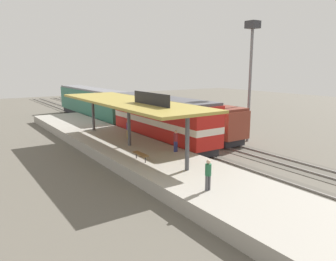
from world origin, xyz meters
name	(u,v)px	position (x,y,z in m)	size (l,w,h in m)	color
ground_plane	(191,145)	(2.00, 0.00, 0.00)	(120.00, 120.00, 0.00)	#5B564C
track_near	(174,148)	(0.00, 0.00, 0.03)	(3.20, 110.00, 0.16)	#4E4941
track_far	(211,141)	(4.60, 0.00, 0.03)	(3.20, 110.00, 0.16)	#4E4941
platform	(130,150)	(-4.60, 0.00, 0.45)	(6.00, 44.00, 0.90)	#9E998E
station_canopy	(129,103)	(-4.60, -0.09, 4.53)	(5.20, 18.00, 4.70)	#47474C
platform_bench	(141,154)	(-6.00, -4.43, 1.34)	(0.44, 1.70, 0.50)	#333338
locomotive	(161,119)	(0.00, 2.12, 2.41)	(2.93, 14.43, 4.44)	#28282D
passenger_carriage_single	(92,103)	(0.00, 20.12, 2.31)	(2.90, 20.00, 4.24)	#28282D
freight_car	(197,119)	(4.60, 2.24, 1.97)	(2.80, 12.00, 3.54)	#28282D
light_mast	(251,56)	(7.80, -1.88, 8.40)	(1.10, 1.10, 11.70)	slate
person_waiting	(208,173)	(-5.79, -11.41, 1.85)	(0.34, 0.34, 1.71)	#4C4C51
person_walking	(176,140)	(-2.56, -3.88, 1.85)	(0.34, 0.34, 1.71)	navy
person_boarding	(128,128)	(-3.45, 2.39, 1.85)	(0.34, 0.34, 1.71)	olive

